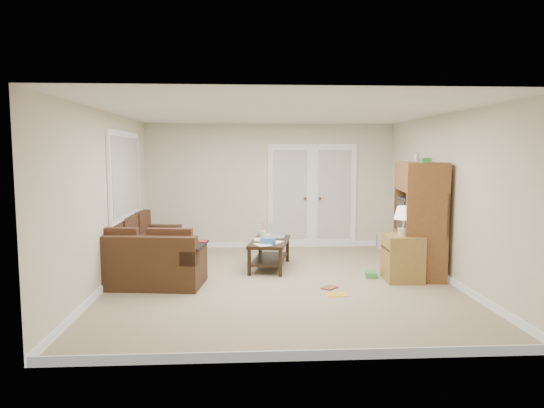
{
  "coord_description": "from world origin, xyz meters",
  "views": [
    {
      "loc": [
        -0.53,
        -7.02,
        1.91
      ],
      "look_at": [
        -0.09,
        0.68,
        1.1
      ],
      "focal_mm": 32.0,
      "sensor_mm": 36.0,
      "label": 1
    }
  ],
  "objects": [
    {
      "name": "tv_armoire",
      "position": [
        2.2,
        0.32,
        0.9
      ],
      "size": [
        0.75,
        1.18,
        1.91
      ],
      "rotation": [
        0.0,
        0.0,
        -0.14
      ],
      "color": "brown",
      "rests_on": "floor"
    },
    {
      "name": "side_cabinet",
      "position": [
        1.84,
        -0.01,
        0.41
      ],
      "size": [
        0.55,
        0.55,
        1.13
      ],
      "rotation": [
        0.0,
        0.0,
        -0.03
      ],
      "color": "olive",
      "rests_on": "floor"
    },
    {
      "name": "floor",
      "position": [
        0.0,
        0.0,
        0.0
      ],
      "size": [
        5.5,
        5.5,
        0.0
      ],
      "primitive_type": "plane",
      "color": "tan",
      "rests_on": "ground"
    },
    {
      "name": "wall_back",
      "position": [
        0.0,
        2.75,
        1.25
      ],
      "size": [
        5.0,
        0.02,
        2.5
      ],
      "primitive_type": "cube",
      "color": "beige",
      "rests_on": "floor"
    },
    {
      "name": "ceiling",
      "position": [
        0.0,
        0.0,
        2.5
      ],
      "size": [
        5.0,
        5.5,
        0.02
      ],
      "primitive_type": "cube",
      "color": "white",
      "rests_on": "wall_back"
    },
    {
      "name": "french_doors",
      "position": [
        0.85,
        2.71,
        1.04
      ],
      "size": [
        1.8,
        0.05,
        2.13
      ],
      "color": "silver",
      "rests_on": "floor"
    },
    {
      "name": "wall_left",
      "position": [
        -2.5,
        0.0,
        1.25
      ],
      "size": [
        0.02,
        5.5,
        2.5
      ],
      "primitive_type": "cube",
      "color": "beige",
      "rests_on": "floor"
    },
    {
      "name": "floor_greenbox",
      "position": [
        1.42,
        0.21,
        0.04
      ],
      "size": [
        0.2,
        0.24,
        0.09
      ],
      "primitive_type": "cube",
      "rotation": [
        0.0,
        0.0,
        -0.17
      ],
      "color": "#429245",
      "rests_on": "floor"
    },
    {
      "name": "sectional_sofa",
      "position": [
        -2.12,
        0.56,
        0.3
      ],
      "size": [
        1.76,
        2.69,
        0.78
      ],
      "rotation": [
        0.0,
        0.0,
        -0.13
      ],
      "color": "#432B1A",
      "rests_on": "floor"
    },
    {
      "name": "floor_magazine",
      "position": [
        0.71,
        -0.68,
        0.0
      ],
      "size": [
        0.29,
        0.23,
        0.01
      ],
      "primitive_type": "cube",
      "rotation": [
        0.0,
        0.0,
        0.05
      ],
      "color": "gold",
      "rests_on": "floor"
    },
    {
      "name": "wall_right",
      "position": [
        2.5,
        0.0,
        1.25
      ],
      "size": [
        0.02,
        5.5,
        2.5
      ],
      "primitive_type": "cube",
      "color": "beige",
      "rests_on": "floor"
    },
    {
      "name": "coffee_table",
      "position": [
        -0.11,
        0.91,
        0.26
      ],
      "size": [
        0.78,
        1.24,
        0.78
      ],
      "rotation": [
        0.0,
        0.0,
        -0.19
      ],
      "color": "black",
      "rests_on": "floor"
    },
    {
      "name": "space_heater",
      "position": [
        2.2,
        2.45,
        0.16
      ],
      "size": [
        0.14,
        0.12,
        0.32
      ],
      "primitive_type": "cube",
      "rotation": [
        0.0,
        0.0,
        -0.09
      ],
      "color": "silver",
      "rests_on": "floor"
    },
    {
      "name": "window_left",
      "position": [
        -2.46,
        1.0,
        1.55
      ],
      "size": [
        0.05,
        1.92,
        1.42
      ],
      "color": "silver",
      "rests_on": "wall_left"
    },
    {
      "name": "baseboards",
      "position": [
        0.0,
        0.0,
        0.05
      ],
      "size": [
        5.0,
        5.5,
        0.1
      ],
      "primitive_type": null,
      "color": "silver",
      "rests_on": "floor"
    },
    {
      "name": "wall_front",
      "position": [
        0.0,
        -2.75,
        1.25
      ],
      "size": [
        5.0,
        0.02,
        2.5
      ],
      "primitive_type": "cube",
      "color": "beige",
      "rests_on": "floor"
    },
    {
      "name": "floor_book",
      "position": [
        0.61,
        -0.3,
        0.01
      ],
      "size": [
        0.28,
        0.28,
        0.02
      ],
      "primitive_type": "imported",
      "rotation": [
        0.0,
        0.0,
        -0.75
      ],
      "color": "brown",
      "rests_on": "floor"
    }
  ]
}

